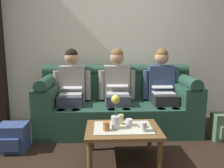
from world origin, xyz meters
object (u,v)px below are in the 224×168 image
flower_vase (116,113)px  cup_near_left (129,122)px  person_middle (117,87)px  coffee_table (123,132)px  backpack_left (13,137)px  person_left (72,87)px  person_right (162,86)px  cup_far_left (121,119)px  couch (117,105)px  cup_near_right (143,127)px  cup_far_center (106,126)px

flower_vase → cup_near_left: flower_vase is taller
person_middle → coffee_table: size_ratio=1.49×
backpack_left → person_left: bearing=46.5°
person_right → cup_far_left: (-0.69, -0.86, -0.22)m
person_middle → cup_near_left: (0.07, -0.91, -0.24)m
person_left → cup_far_left: bearing=-52.4°
couch → cup_far_left: size_ratio=20.25×
person_middle → person_right: bearing=0.0°
person_left → cup_near_left: 1.20m
couch → person_middle: size_ratio=1.88×
cup_near_right → person_middle: bearing=100.7°
coffee_table → person_left: bearing=125.2°
couch → flower_vase: couch is taller
cup_near_left → cup_near_right: 0.22m
coffee_table → cup_near_left: bearing=34.9°
cup_far_center → cup_near_left: bearing=28.5°
person_right → backpack_left: size_ratio=3.60×
cup_far_center → cup_far_left: 0.26m
cup_near_right → cup_far_center: size_ratio=1.05×
cup_far_center → couch: bearing=80.0°
couch → cup_near_left: (0.07, -0.91, 0.05)m
person_left → coffee_table: bearing=-54.8°
person_left → flower_vase: 1.16m
person_right → flower_vase: bearing=-127.6°
cup_near_right → cup_far_left: cup_far_left is taller
person_right → cup_near_left: size_ratio=16.21×
person_middle → cup_far_left: 0.89m
coffee_table → cup_near_right: 0.26m
coffee_table → cup_near_right: cup_near_right is taller
couch → cup_near_left: size_ratio=30.43×
cup_far_center → backpack_left: size_ratio=0.28×
person_right → cup_far_center: person_right is taller
flower_vase → cup_far_center: (-0.10, -0.06, -0.12)m
person_left → cup_far_left: 1.11m
person_left → person_middle: same height
backpack_left → cup_near_left: bearing=-9.6°
person_right → cup_near_right: person_right is taller
person_middle → backpack_left: 1.56m
person_middle → flower_vase: person_middle is taller
cup_far_left → backpack_left: bearing=171.8°
person_left → cup_near_right: bearing=-50.9°
coffee_table → cup_far_center: size_ratio=8.74×
person_right → person_middle: bearing=-180.0°
coffee_table → cup_far_center: 0.23m
person_right → cup_far_center: size_ratio=13.06×
coffee_table → cup_far_center: (-0.19, -0.09, 0.11)m
coffee_table → cup_near_right: size_ratio=8.32×
backpack_left → person_right: bearing=18.6°
couch → cup_far_center: size_ratio=24.52×
flower_vase → backpack_left: (-1.23, 0.32, -0.39)m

